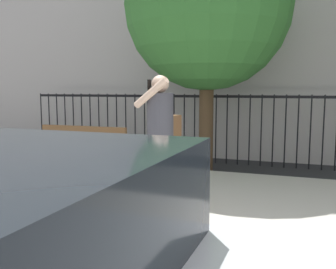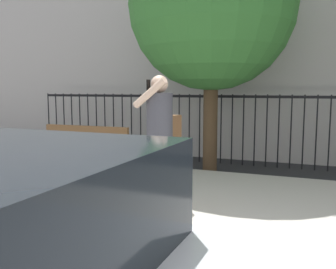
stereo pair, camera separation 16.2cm
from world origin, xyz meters
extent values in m
cube|color=#B2ADA3|center=(0.00, 2.20, 0.07)|extent=(28.00, 4.40, 0.15)
cube|color=black|center=(0.00, 5.90, 1.55)|extent=(12.00, 0.04, 0.06)
cylinder|color=black|center=(-6.00, 5.90, 0.80)|extent=(0.03, 0.03, 1.60)
cylinder|color=black|center=(-5.74, 5.90, 0.80)|extent=(0.03, 0.03, 1.60)
cylinder|color=black|center=(-5.49, 5.90, 0.80)|extent=(0.03, 0.03, 1.60)
cylinder|color=black|center=(-5.23, 5.90, 0.80)|extent=(0.03, 0.03, 1.60)
cylinder|color=black|center=(-4.98, 5.90, 0.80)|extent=(0.03, 0.03, 1.60)
cylinder|color=black|center=(-4.72, 5.90, 0.80)|extent=(0.03, 0.03, 1.60)
cylinder|color=black|center=(-4.47, 5.90, 0.80)|extent=(0.03, 0.03, 1.60)
cylinder|color=black|center=(-4.21, 5.90, 0.80)|extent=(0.03, 0.03, 1.60)
cylinder|color=black|center=(-3.96, 5.90, 0.80)|extent=(0.03, 0.03, 1.60)
cylinder|color=black|center=(-3.70, 5.90, 0.80)|extent=(0.03, 0.03, 1.60)
cylinder|color=black|center=(-3.45, 5.90, 0.80)|extent=(0.03, 0.03, 1.60)
cylinder|color=black|center=(-3.19, 5.90, 0.80)|extent=(0.03, 0.03, 1.60)
cylinder|color=black|center=(-2.94, 5.90, 0.80)|extent=(0.03, 0.03, 1.60)
cylinder|color=black|center=(-2.68, 5.90, 0.80)|extent=(0.03, 0.03, 1.60)
cylinder|color=black|center=(-2.43, 5.90, 0.80)|extent=(0.03, 0.03, 1.60)
cylinder|color=black|center=(-2.17, 5.90, 0.80)|extent=(0.03, 0.03, 1.60)
cylinder|color=black|center=(-1.91, 5.90, 0.80)|extent=(0.03, 0.03, 1.60)
cylinder|color=black|center=(-1.66, 5.90, 0.80)|extent=(0.03, 0.03, 1.60)
cylinder|color=black|center=(-1.40, 5.90, 0.80)|extent=(0.03, 0.03, 1.60)
cylinder|color=black|center=(-1.15, 5.90, 0.80)|extent=(0.03, 0.03, 1.60)
cylinder|color=black|center=(-0.89, 5.90, 0.80)|extent=(0.03, 0.03, 1.60)
cylinder|color=black|center=(-0.64, 5.90, 0.80)|extent=(0.03, 0.03, 1.60)
cylinder|color=black|center=(-0.38, 5.90, 0.80)|extent=(0.03, 0.03, 1.60)
cylinder|color=black|center=(-0.13, 5.90, 0.80)|extent=(0.03, 0.03, 1.60)
cylinder|color=black|center=(0.13, 5.90, 0.80)|extent=(0.03, 0.03, 1.60)
cylinder|color=black|center=(0.38, 5.90, 0.80)|extent=(0.03, 0.03, 1.60)
cylinder|color=black|center=(0.64, 5.90, 0.80)|extent=(0.03, 0.03, 1.60)
cylinder|color=black|center=(0.89, 5.90, 0.80)|extent=(0.03, 0.03, 1.60)
cylinder|color=black|center=(1.15, 5.90, 0.80)|extent=(0.03, 0.03, 1.60)
cylinder|color=beige|center=(-1.05, 1.83, 0.55)|extent=(0.15, 0.15, 0.79)
cylinder|color=beige|center=(-1.00, 2.03, 0.55)|extent=(0.15, 0.15, 0.79)
cylinder|color=#3F3F47|center=(-1.03, 1.93, 1.30)|extent=(0.41, 0.41, 0.72)
sphere|color=beige|center=(-1.03, 1.93, 1.78)|extent=(0.22, 0.22, 0.22)
cylinder|color=beige|center=(-1.07, 1.74, 1.67)|extent=(0.51, 0.21, 0.39)
cylinder|color=beige|center=(-0.98, 2.12, 1.28)|extent=(0.09, 0.09, 0.55)
cube|color=black|center=(-1.12, 1.80, 1.76)|extent=(0.03, 0.07, 0.15)
cube|color=brown|center=(-0.96, 2.18, 1.20)|extent=(0.22, 0.31, 0.34)
cube|color=brown|center=(-2.76, 3.04, 0.60)|extent=(1.60, 0.45, 0.05)
cube|color=brown|center=(-2.76, 2.85, 0.88)|extent=(1.60, 0.06, 0.44)
cube|color=#333338|center=(-3.46, 3.04, 0.35)|extent=(0.08, 0.41, 0.40)
cube|color=#333338|center=(-2.06, 3.04, 0.35)|extent=(0.08, 0.41, 0.40)
cylinder|color=#4C3823|center=(-1.16, 4.97, 1.21)|extent=(0.29, 0.29, 2.43)
sphere|color=#387A33|center=(-1.16, 4.97, 3.34)|extent=(3.32, 3.32, 3.32)
camera|label=1|loc=(0.66, -2.54, 1.71)|focal=39.88mm
camera|label=2|loc=(0.81, -2.48, 1.71)|focal=39.88mm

